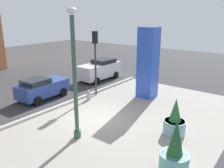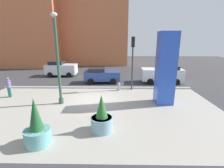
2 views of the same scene
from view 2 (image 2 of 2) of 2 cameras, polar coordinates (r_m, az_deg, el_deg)
The scene contains 14 objects.
ground_plane at distance 17.09m, azimuth -4.87°, elevation -0.67°, with size 60.00×60.00×0.00m, color #38383A.
plaza_pavement at distance 11.48m, azimuth -7.89°, elevation -8.93°, with size 18.00×10.00×0.02m, color #9E998E.
curb_strip at distance 16.22m, azimuth -5.19°, elevation -1.25°, with size 18.00×0.24×0.16m, color #B7B2A8.
lamp_post at distance 12.32m, azimuth -18.03°, elevation 7.11°, with size 0.44×0.44×6.34m.
art_pillar_blue at distance 12.57m, azimuth 17.89°, elevation 4.96°, with size 1.23×1.23×5.18m, color blue.
potted_plant_near_left at distance 8.77m, azimuth -3.53°, elevation -11.67°, with size 1.14×1.14×1.99m.
potted_plant_mid_plaza at distance 8.42m, azimuth -24.33°, elevation -13.79°, with size 1.18×1.18×2.25m.
fire_hydrant at distance 15.45m, azimuth 2.40°, elevation -0.93°, with size 0.36×0.26×0.75m.
traffic_light_corner at distance 15.33m, azimuth 7.09°, elevation 9.81°, with size 0.28×0.42×4.85m.
car_curb_east at distance 22.47m, azimuth -17.13°, elevation 5.09°, with size 3.87×2.05×1.93m.
car_far_lane at distance 18.93m, azimuth 16.90°, elevation 3.31°, with size 4.44×2.18×1.90m.
car_intersection at distance 18.22m, azimuth -3.61°, elevation 3.04°, with size 3.86×2.02×1.61m.
pedestrian_by_curb at distance 15.97m, azimuth -31.90°, elevation -0.68°, with size 0.45×0.45×1.66m.
office_block_flanking at distance 35.62m, azimuth -26.78°, elevation 24.09°, with size 12.13×11.13×22.10m, color #C66B42.
Camera 2 is at (1.74, -12.34, 4.68)m, focal length 26.68 mm.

